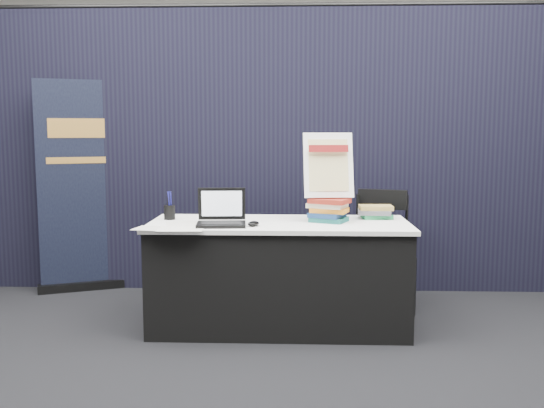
{
  "coord_description": "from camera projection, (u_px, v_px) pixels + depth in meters",
  "views": [
    {
      "loc": [
        0.11,
        -3.61,
        1.38
      ],
      "look_at": [
        -0.05,
        0.55,
        0.88
      ],
      "focal_mm": 40.0,
      "sensor_mm": 36.0,
      "label": 1
    }
  ],
  "objects": [
    {
      "name": "wall_back",
      "position": [
        287.0,
        101.0,
        7.5
      ],
      "size": [
        8.0,
        0.02,
        3.5
      ],
      "primitive_type": "cube",
      "color": "#AFACA5",
      "rests_on": "floor"
    },
    {
      "name": "stacking_chair",
      "position": [
        384.0,
        243.0,
        4.72
      ],
      "size": [
        0.52,
        0.54,
        0.91
      ],
      "rotation": [
        0.0,
        0.0,
        -0.33
      ],
      "color": "black",
      "rests_on": "floor"
    },
    {
      "name": "pullup_banner",
      "position": [
        82.0,
        198.0,
        5.2
      ],
      "size": [
        0.75,
        0.38,
        1.81
      ],
      "rotation": [
        0.0,
        0.0,
        0.39
      ],
      "color": "black",
      "rests_on": "floor"
    },
    {
      "name": "display_table",
      "position": [
        279.0,
        275.0,
        4.25
      ],
      "size": [
        1.8,
        0.75,
        0.75
      ],
      "color": "black",
      "rests_on": "floor"
    },
    {
      "name": "info_sign",
      "position": [
        328.0,
        166.0,
        4.2
      ],
      "size": [
        0.36,
        0.18,
        0.47
      ],
      "rotation": [
        0.0,
        0.0,
        0.1
      ],
      "color": "black",
      "rests_on": "book_stack_tall"
    },
    {
      "name": "floor",
      "position": [
        277.0,
        355.0,
        3.75
      ],
      "size": [
        8.0,
        8.0,
        0.0
      ],
      "primitive_type": "plane",
      "color": "black",
      "rests_on": "ground"
    },
    {
      "name": "book_stack_tall",
      "position": [
        328.0,
        210.0,
        4.2
      ],
      "size": [
        0.29,
        0.26,
        0.16
      ],
      "rotation": [
        0.0,
        0.0,
        -0.37
      ],
      "color": "#175853",
      "rests_on": "display_table"
    },
    {
      "name": "pen_cup",
      "position": [
        170.0,
        212.0,
        4.32
      ],
      "size": [
        0.09,
        0.09,
        0.1
      ],
      "primitive_type": "cylinder",
      "rotation": [
        0.0,
        0.0,
        0.13
      ],
      "color": "black",
      "rests_on": "display_table"
    },
    {
      "name": "drape_partition",
      "position": [
        283.0,
        152.0,
        5.19
      ],
      "size": [
        6.0,
        0.08,
        2.4
      ],
      "primitive_type": "cube",
      "color": "black",
      "rests_on": "floor"
    },
    {
      "name": "brochure_right",
      "position": [
        191.0,
        224.0,
        4.12
      ],
      "size": [
        0.37,
        0.3,
        0.0
      ],
      "primitive_type": "cube",
      "rotation": [
        0.0,
        0.0,
        0.22
      ],
      "color": "silver",
      "rests_on": "display_table"
    },
    {
      "name": "laptop",
      "position": [
        222.0,
        216.0,
        4.06
      ],
      "size": [
        0.34,
        0.28,
        0.25
      ],
      "rotation": [
        0.0,
        0.0,
        0.08
      ],
      "color": "black",
      "rests_on": "display_table"
    },
    {
      "name": "brochure_left",
      "position": [
        155.0,
        229.0,
        3.91
      ],
      "size": [
        0.29,
        0.23,
        0.0
      ],
      "primitive_type": "cube",
      "rotation": [
        0.0,
        0.0,
        -0.19
      ],
      "color": "silver",
      "rests_on": "display_table"
    },
    {
      "name": "mouse",
      "position": [
        253.0,
        224.0,
        4.02
      ],
      "size": [
        0.1,
        0.12,
        0.03
      ],
      "primitive_type": "ellipsoid",
      "rotation": [
        0.0,
        0.0,
        -0.4
      ],
      "color": "black",
      "rests_on": "display_table"
    },
    {
      "name": "brochure_mid",
      "position": [
        181.0,
        229.0,
        3.89
      ],
      "size": [
        0.3,
        0.22,
        0.0
      ],
      "primitive_type": "cube",
      "rotation": [
        0.0,
        0.0,
        0.04
      ],
      "color": "silver",
      "rests_on": "display_table"
    },
    {
      "name": "book_stack_short",
      "position": [
        376.0,
        212.0,
        4.36
      ],
      "size": [
        0.22,
        0.17,
        0.09
      ],
      "rotation": [
        0.0,
        0.0,
        0.0
      ],
      "color": "#22814B",
      "rests_on": "display_table"
    }
  ]
}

